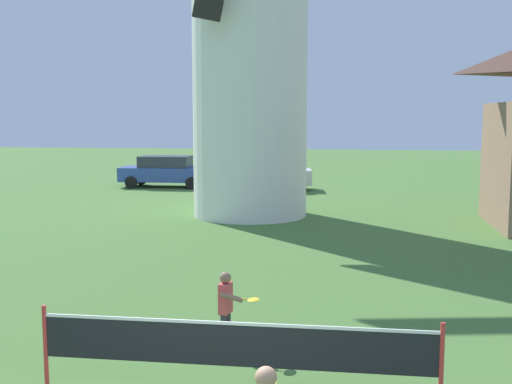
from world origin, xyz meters
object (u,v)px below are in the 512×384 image
tennis_net (235,345)px  player_far (227,305)px  parked_car_silver (271,173)px  parked_car_blue (166,171)px

tennis_net → player_far: size_ratio=4.36×
player_far → parked_car_silver: bearing=94.6°
parked_car_blue → parked_car_silver: bearing=-5.9°
player_far → parked_car_blue: parked_car_blue is taller
parked_car_blue → parked_car_silver: same height
player_far → parked_car_silver: (-1.65, 20.66, 0.13)m
tennis_net → parked_car_silver: parked_car_silver is taller
tennis_net → parked_car_blue: bearing=108.0°
parked_car_silver → tennis_net: bearing=-84.7°
parked_car_blue → player_far: bearing=-71.7°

